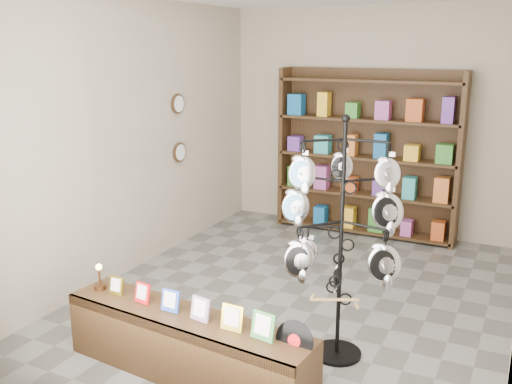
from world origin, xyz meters
TOP-DOWN VIEW (x-y plane):
  - ground at (0.00, 0.00)m, footprint 5.00×5.00m
  - room_envelope at (0.00, 0.00)m, footprint 5.00×5.00m
  - display_tree at (0.70, -0.93)m, footprint 1.08×1.08m
  - front_shelf at (-0.24, -1.75)m, footprint 2.13×0.62m
  - back_shelving at (0.00, 2.30)m, footprint 2.42×0.36m
  - wall_clocks at (-1.97, 0.80)m, footprint 0.03×0.24m

SIDE VIEW (x-z plane):
  - ground at x=0.00m, z-range 0.00..0.00m
  - front_shelf at x=-0.24m, z-range -0.11..0.63m
  - back_shelving at x=0.00m, z-range -0.07..2.13m
  - display_tree at x=0.70m, z-range 0.16..2.15m
  - wall_clocks at x=-1.97m, z-range 1.08..1.92m
  - room_envelope at x=0.00m, z-range -0.65..4.35m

